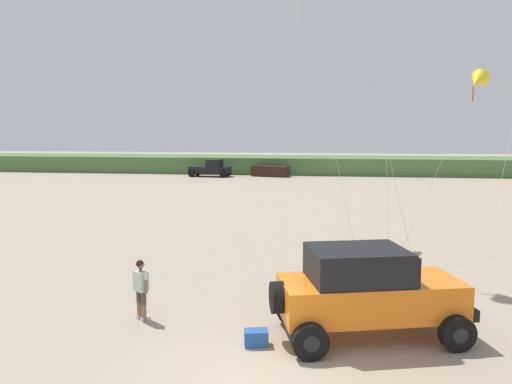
{
  "coord_description": "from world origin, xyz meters",
  "views": [
    {
      "loc": [
        1.47,
        -9.36,
        5.07
      ],
      "look_at": [
        -0.44,
        3.66,
        3.45
      ],
      "focal_mm": 34.18,
      "sensor_mm": 36.0,
      "label": 1
    }
  ],
  "objects": [
    {
      "name": "cooler_box",
      "position": [
        -0.14,
        1.62,
        0.19
      ],
      "size": [
        0.63,
        0.47,
        0.38
      ],
      "primitive_type": "cube",
      "rotation": [
        0.0,
        0.0,
        0.22
      ],
      "color": "#23519E",
      "rests_on": "ground_plane"
    },
    {
      "name": "person_watching",
      "position": [
        -3.45,
        2.76,
        0.94
      ],
      "size": [
        0.52,
        0.46,
        1.67
      ],
      "color": "#8C664C",
      "rests_on": "ground_plane"
    },
    {
      "name": "distant_sedan",
      "position": [
        -4.97,
        46.05,
        0.6
      ],
      "size": [
        4.51,
        2.84,
        1.2
      ],
      "primitive_type": "cube",
      "rotation": [
        0.0,
        0.0,
        -0.29
      ],
      "color": "black",
      "rests_on": "ground_plane"
    },
    {
      "name": "dune_ridge",
      "position": [
        -4.52,
        51.85,
        1.0
      ],
      "size": [
        90.0,
        8.79,
        2.0
      ],
      "primitive_type": "cube",
      "color": "#4C703D",
      "rests_on": "ground_plane"
    },
    {
      "name": "distant_pickup",
      "position": [
        -11.67,
        44.83,
        0.94
      ],
      "size": [
        4.72,
        2.67,
        1.98
      ],
      "color": "black",
      "rests_on": "ground_plane"
    },
    {
      "name": "kite_yellow_diamond",
      "position": [
        7.64,
        12.59,
        7.18
      ],
      "size": [
        3.59,
        1.65,
        7.68
      ],
      "color": "yellow",
      "rests_on": "ground_plane"
    },
    {
      "name": "jeep",
      "position": [
        2.5,
        2.53,
        1.2
      ],
      "size": [
        5.02,
        3.44,
        2.26
      ],
      "color": "orange",
      "rests_on": "ground_plane"
    },
    {
      "name": "ground_plane",
      "position": [
        0.0,
        0.0,
        0.0
      ],
      "size": [
        220.0,
        220.0,
        0.0
      ],
      "primitive_type": "plane",
      "color": "gray"
    }
  ]
}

